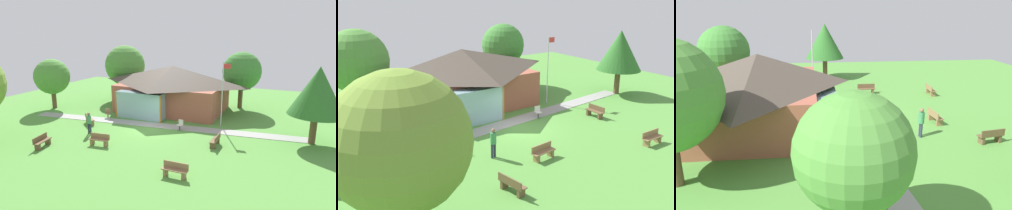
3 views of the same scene
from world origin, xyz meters
TOP-DOWN VIEW (x-y plane):
  - ground_plane at (0.00, 0.00)m, footprint 44.00×44.00m
  - pavilion at (-0.91, 6.58)m, footprint 11.17×8.73m
  - footpath at (0.00, 1.26)m, footprint 24.23×3.81m
  - flagpole at (5.10, 3.31)m, footprint 0.64×0.08m
  - bench_front_right at (4.88, -6.65)m, footprint 1.50×0.45m
  - bench_front_left at (-5.33, -6.35)m, footprint 0.68×1.55m
  - bench_mid_right at (5.79, -1.26)m, footprint 0.44×1.50m
  - bench_mid_left at (-5.70, -0.67)m, footprint 1.46×1.26m
  - bench_front_center at (-1.85, -4.45)m, footprint 1.54×0.58m
  - patio_chair_west at (-5.25, 1.52)m, footprint 0.59×0.59m
  - patio_chair_lawn_spare at (2.22, 0.96)m, footprint 0.52×0.52m
  - visitor_strolling_lawn at (-4.02, -2.75)m, footprint 0.34×0.34m
  - tree_behind_pavilion_right at (5.42, 10.22)m, footprint 3.99×3.99m
  - tree_east_hedge at (12.07, 1.96)m, footprint 3.82×3.82m
  - tree_behind_pavilion_left at (-8.05, 9.34)m, footprint 4.68×4.68m
  - tree_lawn_corner at (-10.63, -7.42)m, footprint 4.88×4.88m

SIDE VIEW (x-z plane):
  - ground_plane at x=0.00m, z-range 0.00..0.00m
  - footpath at x=0.00m, z-range 0.00..0.03m
  - bench_front_right at x=4.88m, z-range -0.02..0.82m
  - bench_front_left at x=-5.33m, z-range -0.02..0.82m
  - bench_mid_right at x=5.79m, z-range -0.02..0.82m
  - bench_mid_left at x=-5.70m, z-range -0.02..0.82m
  - bench_front_center at x=-1.85m, z-range -0.02..0.82m
  - patio_chair_west at x=-5.25m, z-range -0.01..0.85m
  - patio_chair_lawn_spare at x=2.22m, z-range -0.01..0.85m
  - visitor_strolling_lawn at x=-4.02m, z-range 0.15..1.89m
  - pavilion at x=-0.91m, z-range 0.08..4.62m
  - flagpole at x=5.10m, z-range 0.29..5.79m
  - tree_east_hedge at x=12.07m, z-range 1.06..6.66m
  - tree_behind_pavilion_right at x=5.42m, z-range 0.92..6.81m
  - tree_behind_pavilion_left at x=-8.05m, z-range 0.80..7.11m
  - tree_lawn_corner at x=-10.63m, z-range 0.89..7.58m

